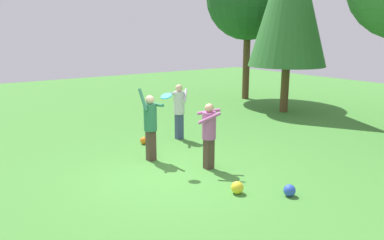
{
  "coord_description": "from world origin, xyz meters",
  "views": [
    {
      "loc": [
        7.16,
        -4.51,
        3.32
      ],
      "look_at": [
        -0.67,
        1.07,
        1.05
      ],
      "focal_mm": 35.11,
      "sensor_mm": 36.0,
      "label": 1
    }
  ],
  "objects_px": {
    "frisbee": "(166,96)",
    "ball_yellow": "(237,188)",
    "person_thrower": "(150,122)",
    "person_catcher": "(209,131)",
    "ball_orange": "(144,140)",
    "person_bystander": "(179,107)",
    "ball_blue": "(290,190)"
  },
  "relations": [
    {
      "from": "ball_orange",
      "to": "ball_yellow",
      "type": "xyz_separation_m",
      "value": [
        4.3,
        -0.11,
        0.02
      ]
    },
    {
      "from": "frisbee",
      "to": "ball_blue",
      "type": "distance_m",
      "value": 3.52
    },
    {
      "from": "person_catcher",
      "to": "ball_yellow",
      "type": "distance_m",
      "value": 1.79
    },
    {
      "from": "frisbee",
      "to": "ball_yellow",
      "type": "relative_size",
      "value": 1.27
    },
    {
      "from": "ball_orange",
      "to": "frisbee",
      "type": "bearing_deg",
      "value": -13.29
    },
    {
      "from": "person_bystander",
      "to": "person_thrower",
      "type": "bearing_deg",
      "value": -13.9
    },
    {
      "from": "frisbee",
      "to": "ball_orange",
      "type": "distance_m",
      "value": 2.82
    },
    {
      "from": "ball_blue",
      "to": "person_catcher",
      "type": "bearing_deg",
      "value": -170.71
    },
    {
      "from": "person_catcher",
      "to": "frisbee",
      "type": "height_order",
      "value": "frisbee"
    },
    {
      "from": "ball_blue",
      "to": "frisbee",
      "type": "bearing_deg",
      "value": -157.07
    },
    {
      "from": "person_bystander",
      "to": "ball_blue",
      "type": "distance_m",
      "value": 4.98
    },
    {
      "from": "frisbee",
      "to": "person_bystander",
      "type": "bearing_deg",
      "value": 140.05
    },
    {
      "from": "person_catcher",
      "to": "ball_orange",
      "type": "bearing_deg",
      "value": -47.96
    },
    {
      "from": "ball_orange",
      "to": "person_bystander",
      "type": "bearing_deg",
      "value": 83.15
    },
    {
      "from": "person_thrower",
      "to": "person_catcher",
      "type": "distance_m",
      "value": 1.62
    },
    {
      "from": "ball_yellow",
      "to": "frisbee",
      "type": "bearing_deg",
      "value": -169.1
    },
    {
      "from": "person_bystander",
      "to": "ball_orange",
      "type": "relative_size",
      "value": 7.75
    },
    {
      "from": "person_bystander",
      "to": "frisbee",
      "type": "bearing_deg",
      "value": 0.0
    },
    {
      "from": "person_thrower",
      "to": "frisbee",
      "type": "xyz_separation_m",
      "value": [
        0.78,
        0.02,
        0.78
      ]
    },
    {
      "from": "person_thrower",
      "to": "frisbee",
      "type": "distance_m",
      "value": 1.1
    },
    {
      "from": "person_thrower",
      "to": "ball_yellow",
      "type": "bearing_deg",
      "value": 6.86
    },
    {
      "from": "person_thrower",
      "to": "ball_yellow",
      "type": "relative_size",
      "value": 7.2
    },
    {
      "from": "person_catcher",
      "to": "person_bystander",
      "type": "relative_size",
      "value": 0.95
    },
    {
      "from": "person_bystander",
      "to": "ball_yellow",
      "type": "distance_m",
      "value": 4.44
    },
    {
      "from": "frisbee",
      "to": "ball_orange",
      "type": "xyz_separation_m",
      "value": [
        -2.18,
        0.52,
        -1.71
      ]
    },
    {
      "from": "frisbee",
      "to": "ball_blue",
      "type": "relative_size",
      "value": 1.36
    },
    {
      "from": "person_catcher",
      "to": "frisbee",
      "type": "xyz_separation_m",
      "value": [
        -0.59,
        -0.83,
        0.85
      ]
    },
    {
      "from": "ball_yellow",
      "to": "person_bystander",
      "type": "bearing_deg",
      "value": 162.64
    },
    {
      "from": "frisbee",
      "to": "ball_yellow",
      "type": "xyz_separation_m",
      "value": [
        2.12,
        0.41,
        -1.69
      ]
    },
    {
      "from": "person_catcher",
      "to": "ball_yellow",
      "type": "relative_size",
      "value": 6.16
    },
    {
      "from": "person_bystander",
      "to": "frisbee",
      "type": "distance_m",
      "value": 2.77
    },
    {
      "from": "person_thrower",
      "to": "ball_blue",
      "type": "relative_size",
      "value": 7.68
    }
  ]
}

